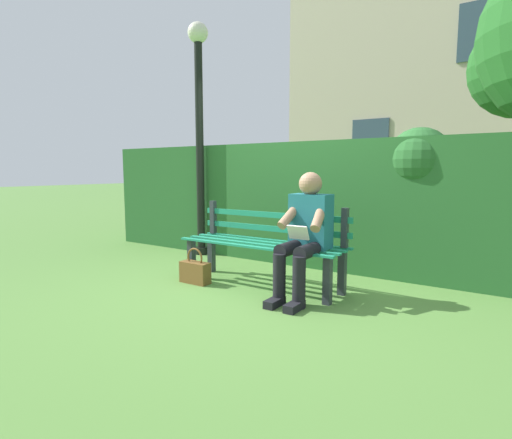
{
  "coord_description": "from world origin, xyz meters",
  "views": [
    {
      "loc": [
        -2.25,
        3.47,
        1.21
      ],
      "look_at": [
        0.0,
        0.1,
        0.71
      ],
      "focal_mm": 28.34,
      "sensor_mm": 36.0,
      "label": 1
    }
  ],
  "objects_px": {
    "person_seated": "(305,232)",
    "lamp_post": "(199,116)",
    "park_bench": "(265,245)",
    "handbag": "(195,271)"
  },
  "relations": [
    {
      "from": "lamp_post",
      "to": "handbag",
      "type": "bearing_deg",
      "value": 128.93
    },
    {
      "from": "handbag",
      "to": "lamp_post",
      "type": "distance_m",
      "value": 2.4
    },
    {
      "from": "park_bench",
      "to": "lamp_post",
      "type": "distance_m",
      "value": 2.38
    },
    {
      "from": "park_bench",
      "to": "handbag",
      "type": "relative_size",
      "value": 4.7
    },
    {
      "from": "park_bench",
      "to": "handbag",
      "type": "distance_m",
      "value": 0.81
    },
    {
      "from": "person_seated",
      "to": "handbag",
      "type": "height_order",
      "value": "person_seated"
    },
    {
      "from": "person_seated",
      "to": "handbag",
      "type": "relative_size",
      "value": 3.1
    },
    {
      "from": "person_seated",
      "to": "lamp_post",
      "type": "relative_size",
      "value": 0.37
    },
    {
      "from": "handbag",
      "to": "lamp_post",
      "type": "xyz_separation_m",
      "value": [
        0.97,
        -1.2,
        1.83
      ]
    },
    {
      "from": "person_seated",
      "to": "handbag",
      "type": "xyz_separation_m",
      "value": [
        1.2,
        0.21,
        -0.51
      ]
    }
  ]
}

